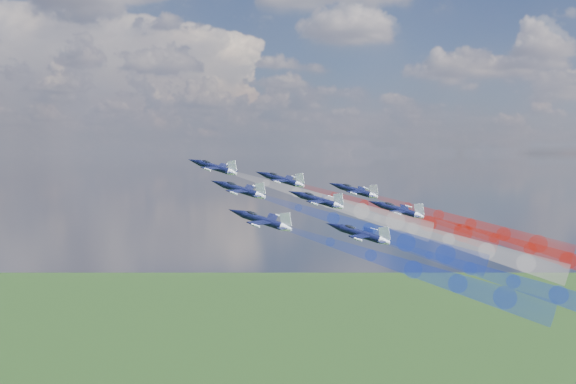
{
  "coord_description": "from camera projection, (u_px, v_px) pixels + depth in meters",
  "views": [
    {
      "loc": [
        10.72,
        -153.18,
        177.89
      ],
      "look_at": [
        21.65,
        -16.03,
        169.97
      ],
      "focal_mm": 41.78,
      "sensor_mm": 36.0,
      "label": 1
    }
  ],
  "objects": [
    {
      "name": "jet_lead",
      "position": [
        214.0,
        167.0,
        145.02
      ],
      "size": [
        16.12,
        14.89,
        7.16
      ],
      "primitive_type": null,
      "rotation": [
        0.25,
        -0.08,
        1.09
      ],
      "color": "black"
    },
    {
      "name": "trail_lead",
      "position": [
        328.0,
        201.0,
        135.63
      ],
      "size": [
        39.75,
        23.03,
        15.07
      ],
      "primitive_type": null,
      "rotation": [
        0.25,
        -0.08,
        1.09
      ],
      "color": "white"
    },
    {
      "name": "jet_inner_left",
      "position": [
        240.0,
        190.0,
        131.3
      ],
      "size": [
        16.12,
        14.89,
        7.16
      ],
      "primitive_type": null,
      "rotation": [
        0.25,
        -0.08,
        1.09
      ],
      "color": "black"
    },
    {
      "name": "trail_inner_left",
      "position": [
        369.0,
        229.0,
        121.9
      ],
      "size": [
        39.75,
        23.03,
        15.07
      ],
      "primitive_type": null,
      "rotation": [
        0.25,
        -0.08,
        1.09
      ],
      "color": "blue"
    },
    {
      "name": "jet_inner_right",
      "position": [
        282.0,
        179.0,
        150.32
      ],
      "size": [
        16.12,
        14.89,
        7.16
      ],
      "primitive_type": null,
      "rotation": [
        0.25,
        -0.08,
        1.09
      ],
      "color": "black"
    },
    {
      "name": "trail_inner_right",
      "position": [
        396.0,
        213.0,
        140.93
      ],
      "size": [
        39.75,
        23.03,
        15.07
      ],
      "primitive_type": null,
      "rotation": [
        0.25,
        -0.08,
        1.09
      ],
      "color": "red"
    },
    {
      "name": "jet_outer_left",
      "position": [
        262.0,
        220.0,
        114.76
      ],
      "size": [
        16.12,
        14.89,
        7.16
      ],
      "primitive_type": null,
      "rotation": [
        0.25,
        -0.08,
        1.09
      ],
      "color": "black"
    },
    {
      "name": "trail_outer_left",
      "position": [
        413.0,
        269.0,
        105.37
      ],
      "size": [
        39.75,
        23.03,
        15.07
      ],
      "primitive_type": null,
      "rotation": [
        0.25,
        -0.08,
        1.09
      ],
      "color": "blue"
    },
    {
      "name": "jet_center_third",
      "position": [
        318.0,
        200.0,
        135.04
      ],
      "size": [
        16.12,
        14.89,
        7.16
      ],
      "primitive_type": null,
      "rotation": [
        0.25,
        -0.08,
        1.09
      ],
      "color": "black"
    },
    {
      "name": "trail_center_third",
      "position": [
        449.0,
        239.0,
        125.64
      ],
      "size": [
        39.75,
        23.03,
        15.07
      ],
      "primitive_type": null,
      "rotation": [
        0.25,
        -0.08,
        1.09
      ],
      "color": "white"
    },
    {
      "name": "jet_outer_right",
      "position": [
        355.0,
        191.0,
        154.8
      ],
      "size": [
        16.12,
        14.89,
        7.16
      ],
      "primitive_type": null,
      "rotation": [
        0.25,
        -0.08,
        1.09
      ],
      "color": "black"
    },
    {
      "name": "trail_outer_right",
      "position": [
        471.0,
        224.0,
        145.41
      ],
      "size": [
        39.75,
        23.03,
        15.07
      ],
      "primitive_type": null,
      "rotation": [
        0.25,
        -0.08,
        1.09
      ],
      "color": "red"
    },
    {
      "name": "jet_rear_left",
      "position": [
        360.0,
        234.0,
        119.38
      ],
      "size": [
        16.12,
        14.89,
        7.16
      ],
      "primitive_type": null,
      "rotation": [
        0.25,
        -0.08,
        1.09
      ],
      "color": "black"
    },
    {
      "name": "trail_rear_left",
      "position": [
        513.0,
        282.0,
        109.99
      ],
      "size": [
        39.75,
        23.03,
        15.07
      ],
      "primitive_type": null,
      "rotation": [
        0.25,
        -0.08,
        1.09
      ],
      "color": "blue"
    },
    {
      "name": "jet_rear_right",
      "position": [
        398.0,
        210.0,
        139.67
      ],
      "size": [
        16.12,
        14.89,
        7.16
      ],
      "primitive_type": null,
      "rotation": [
        0.25,
        -0.08,
        1.09
      ],
      "color": "black"
    },
    {
      "name": "trail_rear_right",
      "position": [
        530.0,
        249.0,
        130.28
      ],
      "size": [
        39.75,
        23.03,
        15.07
      ],
      "primitive_type": null,
      "rotation": [
        0.25,
        -0.08,
        1.09
      ],
      "color": "red"
    }
  ]
}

